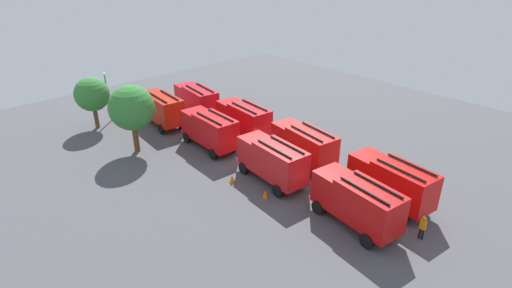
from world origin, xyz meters
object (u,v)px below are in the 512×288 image
at_px(fire_truck_7, 161,108).
at_px(tree_0, 132,108).
at_px(fire_truck_3, 196,99).
at_px(fire_truck_2, 244,118).
at_px(fire_truck_5, 272,159).
at_px(tree_1, 92,94).
at_px(traffic_cone_1, 232,179).
at_px(lamppost, 107,93).
at_px(traffic_cone_0, 265,194).
at_px(fire_truck_4, 357,201).
at_px(firefighter_1, 423,227).
at_px(fire_truck_0, 391,180).
at_px(traffic_cone_2, 357,171).
at_px(fire_truck_6, 210,129).
at_px(fire_truck_1, 304,144).
at_px(firefighter_0, 202,101).

distance_m(fire_truck_7, tree_0, 7.33).
bearing_deg(fire_truck_3, fire_truck_2, -170.90).
height_order(fire_truck_5, tree_1, tree_1).
relative_size(traffic_cone_1, lamppost, 0.12).
bearing_deg(traffic_cone_0, traffic_cone_1, 7.19).
relative_size(fire_truck_5, lamppost, 1.26).
height_order(fire_truck_7, traffic_cone_0, fire_truck_7).
distance_m(fire_truck_4, traffic_cone_0, 7.72).
distance_m(fire_truck_2, tree_1, 17.24).
height_order(fire_truck_4, firefighter_1, fire_truck_4).
height_order(fire_truck_0, fire_truck_7, same).
xyz_separation_m(fire_truck_3, traffic_cone_2, (-21.65, -2.32, -1.85)).
relative_size(fire_truck_6, fire_truck_7, 0.99).
xyz_separation_m(fire_truck_3, lamppost, (5.87, 8.39, 1.34)).
xyz_separation_m(tree_1, traffic_cone_2, (-26.59, -12.83, -3.69)).
relative_size(fire_truck_3, lamppost, 1.27).
relative_size(fire_truck_3, fire_truck_4, 1.00).
bearing_deg(fire_truck_6, tree_0, 55.65).
distance_m(fire_truck_6, tree_0, 7.84).
height_order(fire_truck_0, fire_truck_3, same).
relative_size(fire_truck_1, fire_truck_7, 1.01).
bearing_deg(traffic_cone_1, fire_truck_0, -147.31).
bearing_deg(fire_truck_6, traffic_cone_0, 170.78).
height_order(fire_truck_6, fire_truck_7, same).
xyz_separation_m(fire_truck_5, fire_truck_7, (17.75, 0.33, 0.00)).
bearing_deg(fire_truck_3, fire_truck_0, -172.08).
distance_m(fire_truck_1, fire_truck_3, 17.09).
distance_m(fire_truck_3, tree_1, 11.76).
bearing_deg(traffic_cone_2, traffic_cone_0, 72.31).
xyz_separation_m(fire_truck_1, fire_truck_7, (17.55, 4.70, 0.00)).
bearing_deg(fire_truck_4, fire_truck_0, -84.93).
xyz_separation_m(traffic_cone_0, lamppost, (24.68, 1.82, 3.14)).
height_order(fire_truck_0, lamppost, lamppost).
relative_size(fire_truck_1, fire_truck_2, 1.01).
relative_size(fire_truck_7, tree_1, 1.24).
bearing_deg(tree_1, traffic_cone_0, -170.57).
distance_m(fire_truck_6, tree_1, 14.71).
relative_size(firefighter_0, traffic_cone_2, 2.89).
relative_size(fire_truck_1, traffic_cone_2, 12.34).
xyz_separation_m(tree_0, tree_1, (8.64, 0.40, -0.67)).
height_order(fire_truck_2, traffic_cone_0, fire_truck_2).
bearing_deg(tree_1, fire_truck_1, -154.33).
height_order(fire_truck_3, lamppost, lamppost).
bearing_deg(tree_0, firefighter_0, -65.58).
bearing_deg(fire_truck_2, tree_0, 70.77).
bearing_deg(fire_truck_0, firefighter_1, 157.62).
relative_size(firefighter_1, traffic_cone_2, 2.99).
height_order(tree_1, lamppost, tree_1).
xyz_separation_m(fire_truck_0, traffic_cone_0, (7.38, 6.66, -1.80)).
relative_size(fire_truck_2, firefighter_1, 4.08).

